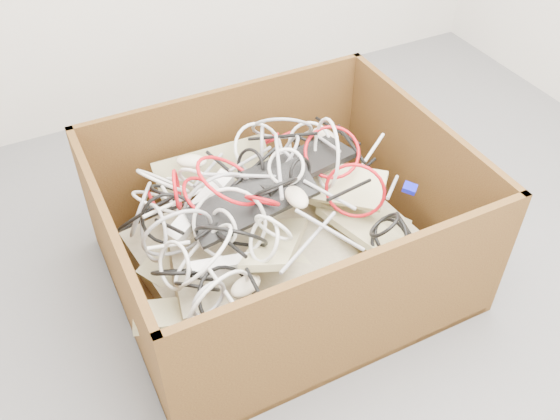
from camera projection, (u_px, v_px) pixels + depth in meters
name	position (u px, v px, depth m)	size (l,w,h in m)	color
ground	(381.00, 286.00, 2.21)	(3.00, 3.00, 0.00)	#58585B
cardboard_box	(279.00, 248.00, 2.15)	(1.14, 0.95, 0.54)	#371F0D
keyboard_pile	(279.00, 222.00, 2.06)	(1.09, 0.83, 0.37)	tan
mice_scatter	(274.00, 208.00, 1.99)	(0.75, 0.73, 0.22)	beige
power_strip_left	(201.00, 206.00, 1.96)	(0.29, 0.05, 0.04)	white
power_strip_right	(230.00, 265.00, 1.84)	(0.25, 0.05, 0.04)	white
vga_plug	(410.00, 188.00, 2.06)	(0.04, 0.04, 0.02)	#0D10C5
cable_tangle	(237.00, 205.00, 1.96)	(1.04, 0.80, 0.46)	silver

